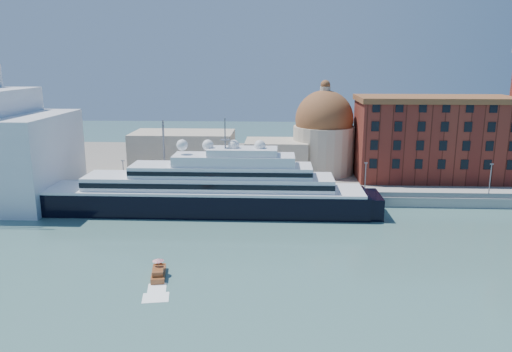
{
  "coord_description": "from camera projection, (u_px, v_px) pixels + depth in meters",
  "views": [
    {
      "loc": [
        8.74,
        -88.79,
        35.08
      ],
      "look_at": [
        3.79,
        18.0,
        10.1
      ],
      "focal_mm": 35.0,
      "sensor_mm": 36.0,
      "label": 1
    }
  ],
  "objects": [
    {
      "name": "quay",
      "position": [
        244.0,
        195.0,
        127.53
      ],
      "size": [
        180.0,
        10.0,
        2.5
      ],
      "primitive_type": "cube",
      "color": "gray",
      "rests_on": "ground"
    },
    {
      "name": "superyacht",
      "position": [
        191.0,
        194.0,
        116.62
      ],
      "size": [
        87.19,
        12.09,
        26.06
      ],
      "color": "black",
      "rests_on": "ground"
    },
    {
      "name": "lamp_posts",
      "position": [
        193.0,
        163.0,
        124.46
      ],
      "size": [
        120.8,
        2.4,
        18.0
      ],
      "color": "slate",
      "rests_on": "quay"
    },
    {
      "name": "ground",
      "position": [
        232.0,
        249.0,
        94.75
      ],
      "size": [
        400.0,
        400.0,
        0.0
      ],
      "primitive_type": "plane",
      "color": "#3B6663",
      "rests_on": "ground"
    },
    {
      "name": "water_taxi",
      "position": [
        158.0,
        273.0,
        82.42
      ],
      "size": [
        3.31,
        6.85,
        3.12
      ],
      "rotation": [
        0.0,
        0.0,
        0.18
      ],
      "color": "brown",
      "rests_on": "ground"
    },
    {
      "name": "church",
      "position": [
        271.0,
        143.0,
        148.12
      ],
      "size": [
        66.0,
        18.0,
        25.5
      ],
      "color": "beige",
      "rests_on": "land"
    },
    {
      "name": "service_barge",
      "position": [
        83.0,
        209.0,
        117.24
      ],
      "size": [
        12.09,
        5.91,
        2.61
      ],
      "rotation": [
        0.0,
        0.0,
        -0.18
      ],
      "color": "white",
      "rests_on": "ground"
    },
    {
      "name": "warehouse",
      "position": [
        433.0,
        137.0,
        139.84
      ],
      "size": [
        43.0,
        19.0,
        23.25
      ],
      "color": "maroon",
      "rests_on": "land"
    },
    {
      "name": "land",
      "position": [
        253.0,
        164.0,
        167.47
      ],
      "size": [
        260.0,
        72.0,
        2.0
      ],
      "primitive_type": "cube",
      "color": "slate",
      "rests_on": "ground"
    },
    {
      "name": "quay_fence",
      "position": [
        243.0,
        193.0,
        122.73
      ],
      "size": [
        180.0,
        0.1,
        1.2
      ],
      "primitive_type": "cube",
      "color": "slate",
      "rests_on": "quay"
    }
  ]
}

